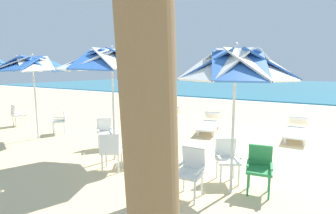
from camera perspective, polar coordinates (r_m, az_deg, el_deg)
ground_plane at (r=7.82m, az=25.92°, el=-9.05°), size 80.00×80.00×0.00m
sea at (r=36.61m, az=30.71°, el=3.83°), size 80.00×36.00×0.10m
surf_foam at (r=18.39m, az=29.44°, el=0.37°), size 80.00×0.70×0.01m
beach_umbrella_0 at (r=4.49m, az=14.99°, el=8.85°), size 2.06×2.06×2.69m
plastic_chair_0 at (r=5.01m, az=19.99°, el=-12.42°), size 0.51×0.54×0.87m
plastic_chair_1 at (r=4.59m, az=5.13°, el=-13.86°), size 0.47×0.50×0.87m
plastic_chair_2 at (r=5.31m, az=13.19°, el=-10.91°), size 0.62×0.63×0.87m
beach_umbrella_1 at (r=6.25m, az=-12.58°, el=10.14°), size 2.55×2.55×2.80m
plastic_chair_3 at (r=6.20m, az=-6.44°, el=-7.91°), size 0.62×0.63×0.87m
plastic_chair_4 at (r=5.76m, az=-12.77°, el=-9.34°), size 0.61×0.62×0.87m
plastic_chair_5 at (r=7.49m, az=-14.06°, el=-5.25°), size 0.63×0.62×0.87m
beach_umbrella_2 at (r=9.07m, az=-28.26°, el=8.38°), size 2.27×2.27×2.72m
plastic_chair_6 at (r=9.65m, az=-23.08°, el=-2.63°), size 0.63×0.63×0.87m
plastic_chair_7 at (r=11.70m, az=-31.00°, el=-1.33°), size 0.53×0.55×0.87m
sun_lounger_1 at (r=9.27m, az=27.05°, el=-4.67°), size 0.69×2.16×0.62m
sun_lounger_2 at (r=9.39m, az=9.41°, el=-3.69°), size 1.10×2.23×0.62m
sun_lounger_3 at (r=10.60m, az=0.00°, el=-2.19°), size 1.04×2.23×0.62m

